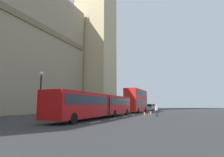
% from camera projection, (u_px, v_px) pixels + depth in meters
% --- Properties ---
extents(ground_plane, '(160.00, 160.00, 0.00)m').
position_uv_depth(ground_plane, '(134.00, 115.00, 30.79)').
color(ground_plane, '#333335').
extents(lane_centre_marking, '(39.00, 0.16, 0.01)m').
position_uv_depth(lane_centre_marking, '(140.00, 114.00, 34.87)').
color(lane_centre_marking, silver).
rests_on(lane_centre_marking, ground_plane).
extents(articulated_bus, '(18.56, 2.54, 2.90)m').
position_uv_depth(articulated_bus, '(99.00, 104.00, 23.47)').
color(articulated_bus, '#B20F0F').
rests_on(articulated_bus, ground_plane).
extents(double_decker_bus, '(10.76, 2.54, 4.90)m').
position_uv_depth(double_decker_bus, '(136.00, 100.00, 40.60)').
color(double_decker_bus, red).
rests_on(double_decker_bus, ground_plane).
extents(sedan_lead, '(4.40, 1.86, 1.85)m').
position_uv_depth(sedan_lead, '(150.00, 107.00, 53.81)').
color(sedan_lead, '#B7B7BC').
rests_on(sedan_lead, ground_plane).
extents(sedan_trailing, '(4.40, 1.86, 1.85)m').
position_uv_depth(sedan_trailing, '(152.00, 107.00, 59.50)').
color(sedan_trailing, black).
rests_on(sedan_trailing, ground_plane).
extents(traffic_cone_west, '(0.36, 0.36, 0.58)m').
position_uv_depth(traffic_cone_west, '(144.00, 113.00, 30.40)').
color(traffic_cone_west, black).
rests_on(traffic_cone_west, ground_plane).
extents(traffic_cone_middle, '(0.36, 0.36, 0.58)m').
position_uv_depth(traffic_cone_middle, '(151.00, 113.00, 31.76)').
color(traffic_cone_middle, black).
rests_on(traffic_cone_middle, ground_plane).
extents(traffic_cone_east, '(0.36, 0.36, 0.58)m').
position_uv_depth(traffic_cone_east, '(151.00, 112.00, 34.77)').
color(traffic_cone_east, black).
rests_on(traffic_cone_east, ground_plane).
extents(street_lamp, '(0.44, 0.44, 5.27)m').
position_uv_depth(street_lamp, '(40.00, 92.00, 20.32)').
color(street_lamp, black).
rests_on(street_lamp, ground_plane).
extents(pedestrian_near_cones, '(0.47, 0.42, 1.69)m').
position_uv_depth(pedestrian_near_cones, '(156.00, 110.00, 26.80)').
color(pedestrian_near_cones, '#333333').
rests_on(pedestrian_near_cones, ground_plane).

